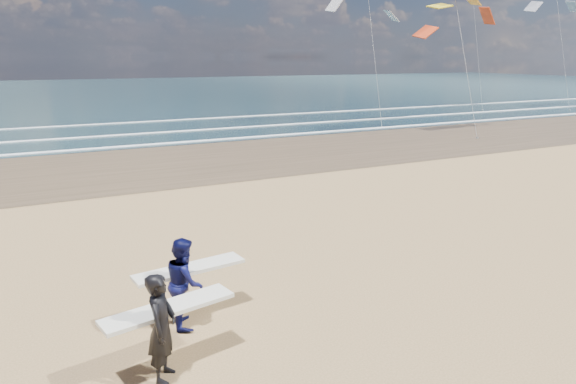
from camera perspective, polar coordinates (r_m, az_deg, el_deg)
wet_sand_strip at (r=34.38m, az=15.54°, el=5.90°), size 220.00×12.00×0.01m
ocean at (r=82.60m, az=-10.60°, el=11.07°), size 220.00×100.00×0.02m
foam_breakers at (r=42.34m, az=6.38°, el=7.98°), size 220.00×11.70×0.05m
surfer_near at (r=8.56m, az=-13.74°, el=-14.12°), size 2.26×1.22×1.80m
surfer_far at (r=10.06m, az=-11.36°, el=-9.66°), size 2.25×1.23×1.74m
kite_0 at (r=36.68m, az=18.79°, el=15.51°), size 6.56×4.82×10.25m
kite_1 at (r=40.37m, az=9.35°, el=16.69°), size 6.27×4.79×11.40m
kite_2 at (r=58.76m, az=28.01°, el=15.67°), size 6.82×4.85×13.07m
kite_5 at (r=55.44m, az=20.15°, el=16.45°), size 5.37×4.69×13.93m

